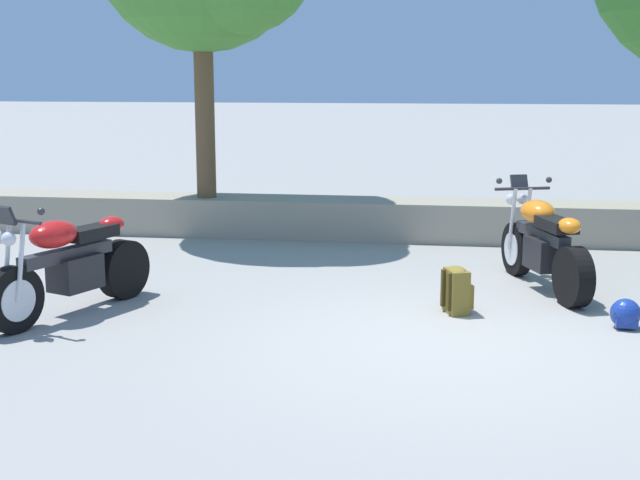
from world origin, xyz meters
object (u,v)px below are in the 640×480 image
Objects in this scene: motorcycle_orange_centre at (543,246)px; rider_backpack at (457,289)px; rider_helmet at (626,314)px; motorcycle_red_near_left at (69,266)px.

rider_backpack is (-0.93, -1.12, -0.24)m from motorcycle_orange_centre.
rider_backpack reaches higher than rider_helmet.
motorcycle_orange_centre is 7.17× the size of rider_helmet.
motorcycle_red_near_left and motorcycle_orange_centre have the same top height.
motorcycle_orange_centre reaches higher than rider_helmet.
motorcycle_red_near_left is 4.19× the size of rider_backpack.
motorcycle_orange_centre is 4.27× the size of rider_backpack.
motorcycle_red_near_left reaches higher than rider_backpack.
motorcycle_red_near_left is at bearing -159.90° from motorcycle_orange_centre.
motorcycle_orange_centre is 1.59m from rider_helmet.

